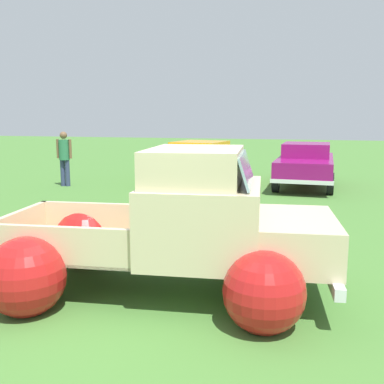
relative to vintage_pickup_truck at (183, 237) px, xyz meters
The scene contains 5 objects.
ground_plane 0.85m from the vintage_pickup_truck, behind, with size 80.00×80.00×0.00m, color #477A33.
vintage_pickup_truck is the anchor object (origin of this frame).
show_car_0 10.07m from the vintage_pickup_truck, 102.60° to the left, with size 2.61×4.49×1.43m.
show_car_1 9.82m from the vintage_pickup_truck, 81.33° to the left, with size 1.95×4.36×1.43m.
spectator_0 9.99m from the vintage_pickup_truck, 128.94° to the left, with size 0.54×0.37×1.81m.
Camera 1 is at (1.93, -5.44, 2.33)m, focal length 41.78 mm.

